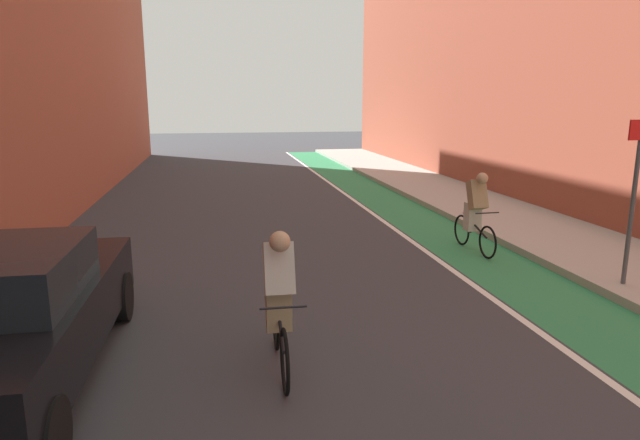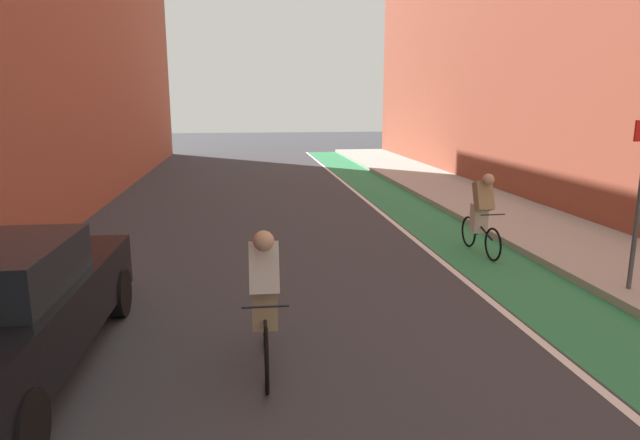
# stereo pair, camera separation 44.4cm
# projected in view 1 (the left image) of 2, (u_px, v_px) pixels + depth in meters

# --- Properties ---
(ground_plane) EXTENTS (83.37, 83.37, 0.00)m
(ground_plane) POSITION_uv_depth(u_px,v_px,m) (282.00, 247.00, 11.28)
(ground_plane) COLOR #38383D
(bike_lane_paint) EXTENTS (1.60, 37.90, 0.00)m
(bike_lane_paint) POSITION_uv_depth(u_px,v_px,m) (418.00, 220.00, 13.87)
(bike_lane_paint) COLOR #2D8451
(bike_lane_paint) RESTS_ON ground
(lane_divider_stripe) EXTENTS (0.12, 37.90, 0.00)m
(lane_divider_stripe) POSITION_uv_depth(u_px,v_px,m) (383.00, 221.00, 13.71)
(lane_divider_stripe) COLOR white
(lane_divider_stripe) RESTS_ON ground
(sidewalk_right) EXTENTS (2.79, 37.90, 0.14)m
(sidewalk_right) POSITION_uv_depth(u_px,v_px,m) (498.00, 214.00, 14.25)
(sidewalk_right) COLOR #A8A59E
(sidewalk_right) RESTS_ON ground
(building_facade_right) EXTENTS (2.40, 33.90, 8.93)m
(building_facade_right) POSITION_uv_depth(u_px,v_px,m) (558.00, 46.00, 15.71)
(building_facade_right) COLOR #9E4C38
(building_facade_right) RESTS_ON ground
(parked_sedan_black) EXTENTS (1.93, 4.40, 1.53)m
(parked_sedan_black) POSITION_uv_depth(u_px,v_px,m) (4.00, 316.00, 5.61)
(parked_sedan_black) COLOR black
(parked_sedan_black) RESTS_ON ground
(cyclist_mid) EXTENTS (0.48, 1.73, 1.62)m
(cyclist_mid) POSITION_uv_depth(u_px,v_px,m) (279.00, 296.00, 6.00)
(cyclist_mid) COLOR black
(cyclist_mid) RESTS_ON ground
(cyclist_trailing) EXTENTS (0.48, 1.68, 1.60)m
(cyclist_trailing) POSITION_uv_depth(u_px,v_px,m) (475.00, 211.00, 10.79)
(cyclist_trailing) COLOR black
(cyclist_trailing) RESTS_ON ground
(street_sign_post) EXTENTS (0.44, 0.07, 2.62)m
(street_sign_post) POSITION_uv_depth(u_px,v_px,m) (635.00, 185.00, 8.26)
(street_sign_post) COLOR #4C4C51
(street_sign_post) RESTS_ON sidewalk_right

